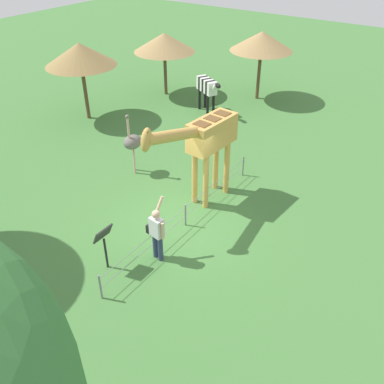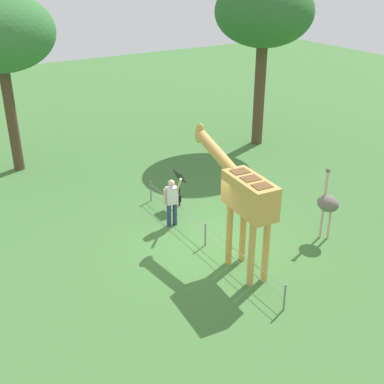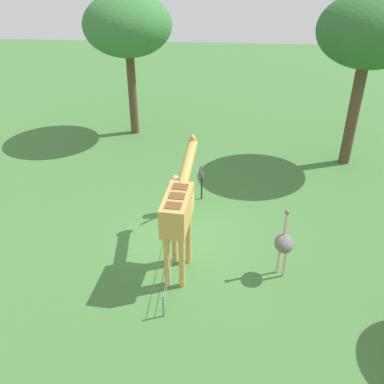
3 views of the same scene
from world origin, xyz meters
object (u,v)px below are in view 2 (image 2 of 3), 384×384
Objects in this scene: giraffe at (243,194)px; info_sign at (179,181)px; ostrich at (328,203)px; visitor at (172,200)px; tree_east at (264,13)px.

info_sign is (4.02, -0.41, -1.26)m from giraffe.
giraffe reaches higher than ostrich.
giraffe reaches higher than visitor.
giraffe is at bearing -171.28° from visitor.
ostrich is (-3.10, -3.54, 0.27)m from visitor.
tree_east is 5.41× the size of info_sign.
giraffe reaches higher than info_sign.
tree_east reaches higher than visitor.
ostrich is 0.31× the size of tree_east.
info_sign is (4.14, 2.67, -0.23)m from ostrich.
tree_east is at bearing -40.91° from giraffe.
visitor is 4.71m from ostrich.
giraffe is at bearing 139.09° from tree_east.
ostrich is at bearing 155.44° from tree_east.
visitor is 9.75m from tree_east.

